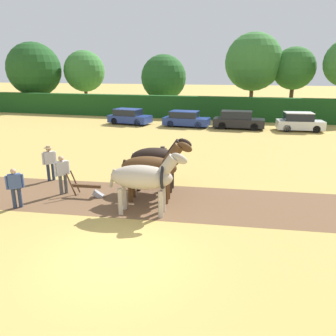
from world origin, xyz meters
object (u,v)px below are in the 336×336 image
parked_car_left (186,119)px  parked_car_center (299,122)px  plow (89,189)px  parked_car_far_left (129,117)px  draft_horse_trail_left (157,159)px  parked_car_center_left (238,120)px  tree_center_right (294,69)px  draft_horse_lead_right (152,167)px  farmer_beside_team (163,161)px  tree_center (253,62)px  farmer_onlooker_right (50,160)px  tree_center_left (164,78)px  tree_left (84,71)px  farmer_onlooker_left (15,185)px  tree_far_left (34,70)px  draft_horse_lead_left (145,177)px  farmer_at_plow (62,172)px

parked_car_left → parked_car_center: size_ratio=1.07×
plow → parked_car_far_left: (-5.61, 18.45, 0.40)m
draft_horse_trail_left → parked_car_center_left: draft_horse_trail_left is taller
draft_horse_trail_left → parked_car_center_left: (2.30, 17.00, -0.62)m
plow → parked_car_left: bearing=83.5°
tree_center_right → draft_horse_lead_right: size_ratio=2.59×
farmer_beside_team → parked_car_center: (7.65, 15.87, -0.17)m
tree_center → farmer_onlooker_right: size_ratio=5.46×
tree_center_left → parked_car_far_left: tree_center_left is taller
tree_left → parked_car_left: tree_left is taller
farmer_onlooker_right → parked_car_left: (2.76, 17.07, -0.29)m
farmer_onlooker_right → parked_car_center_left: size_ratio=0.38×
draft_horse_lead_right → parked_car_far_left: size_ratio=0.69×
tree_center_left → farmer_onlooker_left: 31.40m
draft_horse_trail_left → farmer_onlooker_left: (-4.55, -3.29, -0.49)m
tree_far_left → tree_left: (6.04, 2.34, -0.22)m
tree_center_left → draft_horse_lead_left: (8.03, -30.27, -2.81)m
tree_center_right → parked_car_center_left: tree_center_right is taller
farmer_onlooker_left → parked_car_left: size_ratio=0.36×
draft_horse_trail_left → parked_car_far_left: size_ratio=0.65×
tree_far_left → parked_car_far_left: size_ratio=2.04×
tree_far_left → draft_horse_trail_left: tree_far_left is taller
tree_center_left → farmer_at_plow: (4.06, -29.31, -3.23)m
tree_center_right → draft_horse_lead_right: tree_center_right is taller
tree_center_left → farmer_onlooker_left: size_ratio=4.51×
tree_left → tree_center_left: bearing=-1.8°
plow → draft_horse_lead_left: bearing=-25.4°
tree_left → tree_center_right: size_ratio=1.01×
farmer_onlooker_left → draft_horse_lead_right: bearing=72.4°
tree_center → parked_car_far_left: tree_center is taller
tree_center_right → farmer_beside_team: tree_center_right is taller
tree_left → farmer_onlooker_left: size_ratio=4.93×
draft_horse_trail_left → parked_car_center: size_ratio=0.70×
draft_horse_trail_left → plow: draft_horse_trail_left is taller
plow → parked_car_far_left: bearing=100.4°
tree_center → parked_car_center_left: bearing=-94.0°
tree_far_left → farmer_beside_team: size_ratio=5.35×
tree_left → farmer_beside_team: (18.67, -26.72, -4.02)m
parked_car_left → farmer_at_plow: bearing=-91.3°
draft_horse_trail_left → farmer_beside_team: size_ratio=1.72×
tree_center → parked_car_left: bearing=-117.5°
tree_center → tree_center_right: size_ratio=1.21×
farmer_beside_team → farmer_onlooker_left: (-4.37, -4.68, -0.04)m
farmer_beside_team → parked_car_center: 17.62m
tree_far_left → farmer_onlooker_left: 35.73m
tree_center_right → parked_car_far_left: (-15.55, -10.62, -4.53)m
tree_far_left → parked_car_center: bearing=-14.7°
farmer_onlooker_right → tree_left: bearing=156.7°
tree_center_left → farmer_at_plow: bearing=-82.1°
farmer_beside_team → parked_car_far_left: farmer_beside_team is taller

